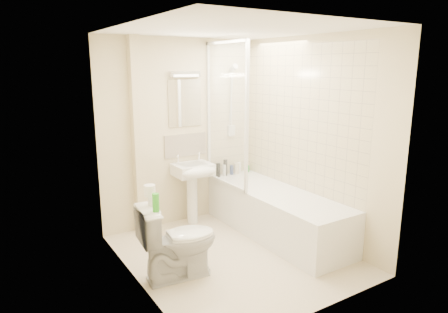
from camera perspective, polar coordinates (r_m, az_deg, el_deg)
floor at (r=4.57m, az=1.43°, el=-13.84°), size 2.50×2.50×0.00m
wall_back at (r=5.24m, az=-6.09°, el=3.41°), size 2.20×0.02×2.40m
wall_left at (r=3.69m, az=-12.85°, el=-0.81°), size 0.02×2.50×2.40m
wall_right at (r=4.86m, az=12.40°, el=2.44°), size 0.02×2.50×2.40m
ceiling at (r=4.10m, az=1.62°, el=17.72°), size 2.20×2.50×0.02m
tile_back at (r=5.56m, az=0.90°, el=6.37°), size 0.70×0.01×1.75m
tile_right at (r=4.96m, az=10.81°, el=5.36°), size 0.01×2.10×1.75m
pipe_boxing at (r=4.95m, az=-12.24°, el=2.64°), size 0.12×0.12×2.40m
splashback at (r=5.28m, az=-5.51°, el=1.63°), size 0.60×0.02×0.30m
mirror at (r=5.20m, az=-5.63°, el=7.58°), size 0.46×0.01×0.60m
strip_light at (r=5.16m, az=-5.60°, el=11.65°), size 0.42×0.07×0.07m
bathtub at (r=5.01m, az=7.39°, el=-7.85°), size 0.70×2.10×0.55m
shower_screen at (r=5.01m, az=0.28°, el=5.94°), size 0.04×0.92×1.80m
shower_fixture at (r=5.51m, az=1.14°, el=7.57°), size 0.10×0.16×0.99m
pedestal_sink at (r=5.17m, az=-4.29°, el=-2.89°), size 0.48×0.46×0.93m
bottle_black_a at (r=5.51m, az=-0.86°, el=-1.94°), size 0.06×0.06×0.19m
bottle_white_a at (r=5.57m, az=0.07°, el=-1.94°), size 0.06×0.06×0.16m
bottle_black_b at (r=5.57m, az=0.19°, el=-1.60°), size 0.06×0.06×0.23m
bottle_blue at (r=5.64m, az=1.09°, el=-1.93°), size 0.05×0.05×0.13m
bottle_cream at (r=5.68m, az=1.81°, el=-1.70°), size 0.07×0.07×0.15m
bottle_white_b at (r=5.70m, az=2.17°, el=-1.62°), size 0.05×0.05×0.16m
bottle_green at (r=5.79m, az=3.36°, el=-1.74°), size 0.06×0.06×0.09m
toilet at (r=4.01m, az=-6.56°, el=-11.80°), size 0.60×0.85×0.77m
toilet_roll_lower at (r=3.82m, az=-10.06°, el=-6.18°), size 0.10×0.10×0.09m
toilet_roll_upper at (r=3.79m, az=-10.57°, el=-4.80°), size 0.11×0.11×0.11m
green_bottle at (r=3.64m, az=-9.72°, el=-6.50°), size 0.06×0.06×0.17m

